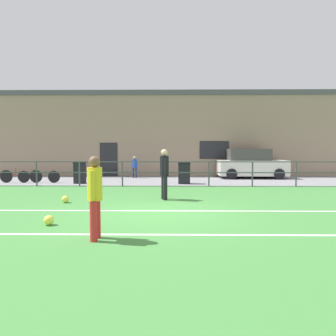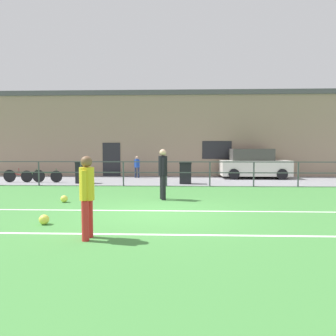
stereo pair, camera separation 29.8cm
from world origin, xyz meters
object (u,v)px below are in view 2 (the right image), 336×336
(soccer_ball_spare, at_px, (44,220))
(bicycle_parked_0, at_px, (41,176))
(player_goalkeeper, at_px, (163,171))
(player_striker, at_px, (87,192))
(trash_bin_1, at_px, (82,172))
(soccer_ball_match, at_px, (64,199))
(bicycle_parked_1, at_px, (24,176))
(parked_car_red, at_px, (253,164))
(trash_bin_0, at_px, (185,173))
(spectator_child, at_px, (137,165))

(soccer_ball_spare, bearing_deg, bicycle_parked_0, 114.64)
(player_goalkeeper, relative_size, player_striker, 1.08)
(player_striker, bearing_deg, trash_bin_1, 19.97)
(bicycle_parked_0, bearing_deg, soccer_ball_match, -59.77)
(bicycle_parked_1, bearing_deg, parked_car_red, 12.55)
(bicycle_parked_0, distance_m, trash_bin_0, 7.32)
(player_goalkeeper, bearing_deg, soccer_ball_spare, -49.78)
(soccer_ball_match, bearing_deg, bicycle_parked_0, 120.23)
(soccer_ball_match, distance_m, trash_bin_0, 6.71)
(player_striker, xyz_separation_m, soccer_ball_match, (-1.97, 4.01, -0.79))
(player_goalkeeper, bearing_deg, parked_car_red, 133.00)
(bicycle_parked_1, height_order, trash_bin_0, trash_bin_0)
(trash_bin_0, relative_size, trash_bin_1, 0.97)
(soccer_ball_spare, bearing_deg, trash_bin_1, 102.07)
(soccer_ball_match, height_order, bicycle_parked_0, bicycle_parked_0)
(player_striker, xyz_separation_m, bicycle_parked_0, (-5.28, 9.69, -0.57))
(soccer_ball_match, distance_m, bicycle_parked_1, 7.07)
(player_striker, height_order, trash_bin_1, player_striker)
(player_goalkeeper, relative_size, soccer_ball_spare, 7.51)
(soccer_ball_spare, height_order, trash_bin_0, trash_bin_0)
(trash_bin_1, bearing_deg, parked_car_red, 18.00)
(parked_car_red, bearing_deg, soccer_ball_match, -133.66)
(player_goalkeeper, relative_size, trash_bin_0, 1.64)
(bicycle_parked_1, distance_m, trash_bin_0, 8.22)
(soccer_ball_match, xyz_separation_m, soccer_ball_spare, (0.64, -2.92, 0.00))
(bicycle_parked_1, bearing_deg, soccer_ball_spare, -60.58)
(player_striker, xyz_separation_m, parked_car_red, (6.04, 12.41, -0.09))
(player_striker, bearing_deg, player_goalkeeper, -12.51)
(trash_bin_0, bearing_deg, soccer_ball_match, -126.71)
(trash_bin_1, bearing_deg, bicycle_parked_0, 173.25)
(spectator_child, relative_size, trash_bin_1, 1.17)
(soccer_ball_spare, relative_size, trash_bin_1, 0.21)
(player_goalkeeper, distance_m, player_striker, 4.85)
(parked_car_red, bearing_deg, bicycle_parked_1, -167.45)
(bicycle_parked_0, xyz_separation_m, bicycle_parked_1, (-0.90, 0.00, 0.02))
(bicycle_parked_1, bearing_deg, trash_bin_0, -2.11)
(parked_car_red, relative_size, trash_bin_1, 3.58)
(parked_car_red, distance_m, trash_bin_1, 9.63)
(parked_car_red, bearing_deg, trash_bin_0, -142.95)
(soccer_ball_spare, distance_m, bicycle_parked_0, 9.46)
(player_striker, relative_size, trash_bin_1, 1.47)
(soccer_ball_match, xyz_separation_m, bicycle_parked_0, (-3.31, 5.67, 0.22))
(spectator_child, bearing_deg, parked_car_red, -161.38)
(player_goalkeeper, xyz_separation_m, player_striker, (-1.19, -4.70, -0.07))
(spectator_child, bearing_deg, trash_bin_1, 70.29)
(parked_car_red, xyz_separation_m, bicycle_parked_1, (-12.22, -2.72, -0.47))
(player_striker, distance_m, soccer_ball_match, 4.54)
(player_goalkeeper, bearing_deg, player_striker, -29.00)
(player_striker, height_order, spectator_child, player_striker)
(player_striker, distance_m, trash_bin_1, 9.94)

